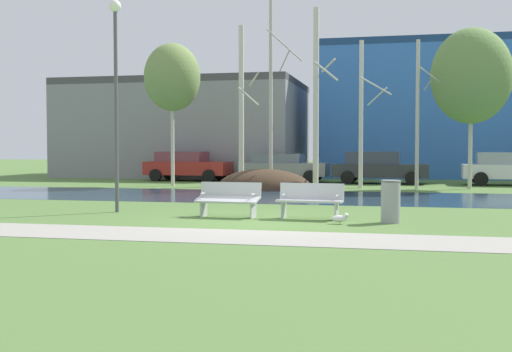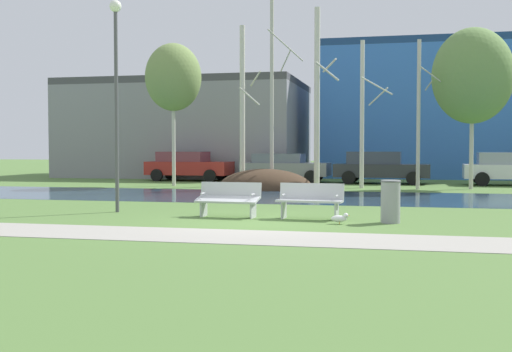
{
  "view_description": "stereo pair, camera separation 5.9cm",
  "coord_description": "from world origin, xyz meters",
  "px_view_note": "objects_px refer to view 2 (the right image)",
  "views": [
    {
      "loc": [
        3.09,
        -14.36,
        1.74
      ],
      "look_at": [
        -0.35,
        1.18,
        1.03
      ],
      "focal_mm": 44.74,
      "sensor_mm": 36.0,
      "label": 1
    },
    {
      "loc": [
        3.15,
        -14.34,
        1.74
      ],
      "look_at": [
        -0.35,
        1.18,
        1.03
      ],
      "focal_mm": 44.74,
      "sensor_mm": 36.0,
      "label": 2
    }
  ],
  "objects_px": {
    "trash_bin": "(390,201)",
    "parked_sedan_second_grey": "(284,167)",
    "bench_right": "(310,200)",
    "seagull": "(340,218)",
    "parked_van_nearest_red": "(188,165)",
    "parked_hatch_third_dark": "(380,167)",
    "bench_left": "(229,198)",
    "streetlamp": "(116,72)"
  },
  "relations": [
    {
      "from": "trash_bin",
      "to": "parked_sedan_second_grey",
      "type": "bearing_deg",
      "value": 108.11
    },
    {
      "from": "bench_right",
      "to": "seagull",
      "type": "distance_m",
      "value": 1.22
    },
    {
      "from": "trash_bin",
      "to": "seagull",
      "type": "xyz_separation_m",
      "value": [
        -1.12,
        -0.47,
        -0.38
      ]
    },
    {
      "from": "trash_bin",
      "to": "parked_sedan_second_grey",
      "type": "xyz_separation_m",
      "value": [
        -5.54,
        16.93,
        0.26
      ]
    },
    {
      "from": "seagull",
      "to": "parked_sedan_second_grey",
      "type": "distance_m",
      "value": 17.97
    },
    {
      "from": "parked_van_nearest_red",
      "to": "parked_hatch_third_dark",
      "type": "height_order",
      "value": "parked_hatch_third_dark"
    },
    {
      "from": "bench_right",
      "to": "parked_sedan_second_grey",
      "type": "height_order",
      "value": "parked_sedan_second_grey"
    },
    {
      "from": "bench_left",
      "to": "parked_sedan_second_grey",
      "type": "relative_size",
      "value": 0.36
    },
    {
      "from": "seagull",
      "to": "parked_hatch_third_dark",
      "type": "height_order",
      "value": "parked_hatch_third_dark"
    },
    {
      "from": "parked_van_nearest_red",
      "to": "parked_hatch_third_dark",
      "type": "xyz_separation_m",
      "value": [
        9.92,
        -0.52,
        0.0
      ]
    },
    {
      "from": "parked_van_nearest_red",
      "to": "parked_hatch_third_dark",
      "type": "relative_size",
      "value": 0.97
    },
    {
      "from": "trash_bin",
      "to": "parked_sedan_second_grey",
      "type": "relative_size",
      "value": 0.22
    },
    {
      "from": "bench_right",
      "to": "parked_van_nearest_red",
      "type": "height_order",
      "value": "parked_van_nearest_red"
    },
    {
      "from": "trash_bin",
      "to": "parked_sedan_second_grey",
      "type": "distance_m",
      "value": 17.82
    },
    {
      "from": "trash_bin",
      "to": "parked_van_nearest_red",
      "type": "distance_m",
      "value": 19.96
    },
    {
      "from": "streetlamp",
      "to": "parked_van_nearest_red",
      "type": "distance_m",
      "value": 16.57
    },
    {
      "from": "bench_left",
      "to": "streetlamp",
      "type": "distance_m",
      "value": 4.67
    },
    {
      "from": "trash_bin",
      "to": "seagull",
      "type": "distance_m",
      "value": 1.28
    },
    {
      "from": "bench_left",
      "to": "trash_bin",
      "type": "relative_size",
      "value": 1.64
    },
    {
      "from": "trash_bin",
      "to": "parked_hatch_third_dark",
      "type": "height_order",
      "value": "parked_hatch_third_dark"
    },
    {
      "from": "trash_bin",
      "to": "streetlamp",
      "type": "xyz_separation_m",
      "value": [
        -7.25,
        0.93,
        3.25
      ]
    },
    {
      "from": "parked_hatch_third_dark",
      "to": "parked_sedan_second_grey",
      "type": "bearing_deg",
      "value": 173.03
    },
    {
      "from": "trash_bin",
      "to": "streetlamp",
      "type": "height_order",
      "value": "streetlamp"
    },
    {
      "from": "streetlamp",
      "to": "parked_sedan_second_grey",
      "type": "height_order",
      "value": "streetlamp"
    },
    {
      "from": "seagull",
      "to": "streetlamp",
      "type": "bearing_deg",
      "value": 167.13
    },
    {
      "from": "bench_left",
      "to": "parked_van_nearest_red",
      "type": "relative_size",
      "value": 0.37
    },
    {
      "from": "streetlamp",
      "to": "parked_sedan_second_grey",
      "type": "relative_size",
      "value": 1.26
    },
    {
      "from": "bench_left",
      "to": "seagull",
      "type": "xyz_separation_m",
      "value": [
        2.86,
        -0.85,
        -0.34
      ]
    },
    {
      "from": "parked_van_nearest_red",
      "to": "parked_sedan_second_grey",
      "type": "distance_m",
      "value": 5.13
    },
    {
      "from": "parked_hatch_third_dark",
      "to": "bench_right",
      "type": "bearing_deg",
      "value": -94.23
    },
    {
      "from": "bench_left",
      "to": "bench_right",
      "type": "relative_size",
      "value": 1.0
    },
    {
      "from": "bench_left",
      "to": "trash_bin",
      "type": "distance_m",
      "value": 4.0
    },
    {
      "from": "bench_left",
      "to": "bench_right",
      "type": "distance_m",
      "value": 2.06
    },
    {
      "from": "streetlamp",
      "to": "parked_sedan_second_grey",
      "type": "xyz_separation_m",
      "value": [
        1.71,
        16.01,
        -2.99
      ]
    },
    {
      "from": "bench_right",
      "to": "parked_hatch_third_dark",
      "type": "xyz_separation_m",
      "value": [
        1.18,
        15.97,
        0.34
      ]
    },
    {
      "from": "streetlamp",
      "to": "parked_hatch_third_dark",
      "type": "distance_m",
      "value": 17.0
    },
    {
      "from": "bench_left",
      "to": "parked_van_nearest_red",
      "type": "bearing_deg",
      "value": 112.05
    },
    {
      "from": "bench_right",
      "to": "parked_hatch_third_dark",
      "type": "bearing_deg",
      "value": 85.77
    },
    {
      "from": "bench_left",
      "to": "parked_hatch_third_dark",
      "type": "relative_size",
      "value": 0.36
    },
    {
      "from": "bench_right",
      "to": "streetlamp",
      "type": "height_order",
      "value": "streetlamp"
    },
    {
      "from": "bench_right",
      "to": "streetlamp",
      "type": "relative_size",
      "value": 0.29
    },
    {
      "from": "bench_right",
      "to": "streetlamp",
      "type": "xyz_separation_m",
      "value": [
        -5.33,
        0.55,
        3.29
      ]
    }
  ]
}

